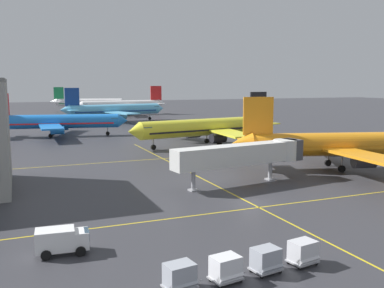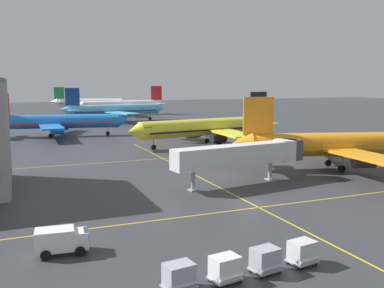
% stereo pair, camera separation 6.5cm
% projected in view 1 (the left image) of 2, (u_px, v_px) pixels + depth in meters
% --- Properties ---
extents(ground_plane, '(600.00, 600.00, 0.00)m').
position_uv_depth(ground_plane, '(250.00, 203.00, 48.95)').
color(ground_plane, '#333338').
extents(airliner_front_gate, '(36.60, 31.22, 11.57)m').
position_uv_depth(airliner_front_gate, '(344.00, 144.00, 68.06)').
color(airliner_front_gate, orange).
rests_on(airliner_front_gate, ground).
extents(airliner_second_row, '(37.55, 32.06, 11.68)m').
position_uv_depth(airliner_second_row, '(208.00, 127.00, 94.65)').
color(airliner_second_row, yellow).
rests_on(airliner_second_row, ground).
extents(airliner_third_row, '(35.80, 30.39, 11.19)m').
position_uv_depth(airliner_third_row, '(57.00, 122.00, 110.34)').
color(airliner_third_row, blue).
rests_on(airliner_third_row, ground).
extents(airliner_far_left_stand, '(39.29, 33.65, 12.21)m').
position_uv_depth(airliner_far_left_stand, '(114.00, 110.00, 154.67)').
color(airliner_far_left_stand, '#5BB7E5').
rests_on(airliner_far_left_stand, ground).
extents(airliner_far_right_stand, '(40.69, 35.04, 12.65)m').
position_uv_depth(airliner_far_right_stand, '(123.00, 105.00, 185.68)').
color(airliner_far_right_stand, white).
rests_on(airliner_far_right_stand, ground).
extents(airliner_distant_taxiway, '(37.93, 32.31, 11.95)m').
position_uv_depth(airliner_distant_taxiway, '(89.00, 103.00, 217.99)').
color(airliner_distant_taxiway, white).
rests_on(airliner_distant_taxiway, ground).
extents(taxiway_markings, '(162.77, 73.97, 0.01)m').
position_uv_depth(taxiway_markings, '(199.00, 177.00, 62.51)').
color(taxiway_markings, yellow).
rests_on(taxiway_markings, ground).
extents(service_truck_red_van, '(4.27, 2.47, 2.10)m').
position_uv_depth(service_truck_red_van, '(62.00, 240.00, 34.12)').
color(service_truck_red_van, white).
rests_on(service_truck_red_van, ground).
extents(baggage_cart_row_leftmost, '(2.84, 1.96, 1.86)m').
position_uv_depth(baggage_cart_row_leftmost, '(180.00, 276.00, 28.03)').
color(baggage_cart_row_leftmost, '#99999E').
rests_on(baggage_cart_row_leftmost, ground).
extents(baggage_cart_row_second, '(2.84, 1.96, 1.86)m').
position_uv_depth(baggage_cart_row_second, '(226.00, 268.00, 29.22)').
color(baggage_cart_row_second, '#99999E').
rests_on(baggage_cart_row_second, ground).
extents(baggage_cart_row_middle, '(2.84, 1.96, 1.86)m').
position_uv_depth(baggage_cart_row_middle, '(266.00, 260.00, 30.67)').
color(baggage_cart_row_middle, '#99999E').
rests_on(baggage_cart_row_middle, ground).
extents(baggage_cart_row_fourth, '(2.84, 1.96, 1.86)m').
position_uv_depth(baggage_cart_row_fourth, '(303.00, 252.00, 32.07)').
color(baggage_cart_row_fourth, '#99999E').
rests_on(baggage_cart_row_fourth, ground).
extents(jet_bridge, '(20.39, 5.55, 5.58)m').
position_uv_depth(jet_bridge, '(249.00, 154.00, 58.27)').
color(jet_bridge, silver).
rests_on(jet_bridge, ground).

